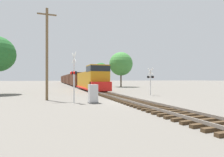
{
  "coord_description": "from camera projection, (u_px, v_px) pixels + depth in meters",
  "views": [
    {
      "loc": [
        -6.81,
        -14.51,
        2.07
      ],
      "look_at": [
        0.71,
        7.11,
        2.14
      ],
      "focal_mm": 28.0,
      "sensor_mm": 36.0,
      "label": 1
    }
  ],
  "objects": [
    {
      "name": "ground_plane",
      "position": [
        130.0,
        102.0,
        15.94
      ],
      "size": [
        400.0,
        400.0,
        0.0
      ],
      "primitive_type": "plane",
      "color": "#666059"
    },
    {
      "name": "rail_track_bed",
      "position": [
        130.0,
        100.0,
        15.94
      ],
      "size": [
        2.6,
        160.0,
        0.31
      ],
      "color": "#42301E",
      "rests_on": "ground"
    },
    {
      "name": "freight_train",
      "position": [
        71.0,
        79.0,
        65.05
      ],
      "size": [
        3.03,
        85.69,
        4.22
      ],
      "color": "#B77A14",
      "rests_on": "ground"
    },
    {
      "name": "crossing_signal_near",
      "position": [
        74.0,
        74.0,
        15.05
      ],
      "size": [
        0.52,
        1.01,
        4.39
      ],
      "rotation": [
        0.0,
        0.0,
        -1.33
      ],
      "color": "silver",
      "rests_on": "ground"
    },
    {
      "name": "crossing_signal_far",
      "position": [
        151.0,
        79.0,
        22.11
      ],
      "size": [
        0.57,
        1.01,
        3.5
      ],
      "rotation": [
        0.0,
        0.0,
        1.88
      ],
      "color": "silver",
      "rests_on": "ground"
    },
    {
      "name": "relay_cabinet",
      "position": [
        93.0,
        94.0,
        14.99
      ],
      "size": [
        0.82,
        0.71,
        1.6
      ],
      "color": "slate",
      "rests_on": "ground"
    },
    {
      "name": "utility_pole",
      "position": [
        47.0,
        52.0,
        17.02
      ],
      "size": [
        1.8,
        0.25,
        8.99
      ],
      "color": "brown",
      "rests_on": "ground"
    },
    {
      "name": "tree_mid_background",
      "position": [
        121.0,
        64.0,
        45.99
      ],
      "size": [
        6.17,
        6.17,
        9.15
      ],
      "color": "#473521",
      "rests_on": "ground"
    },
    {
      "name": "tree_deep_background",
      "position": [
        101.0,
        70.0,
        65.96
      ],
      "size": [
        5.6,
        5.6,
        8.2
      ],
      "color": "brown",
      "rests_on": "ground"
    }
  ]
}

